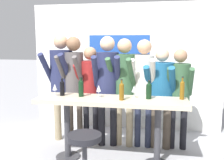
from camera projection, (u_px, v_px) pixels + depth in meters
back_wall at (125, 67)px, 4.96m from camera, size 3.73×0.12×2.47m
tasting_table at (111, 109)px, 3.53m from camera, size 2.13×0.56×0.93m
bar_stool at (85, 151)px, 2.98m from camera, size 0.43×0.43×0.64m
person_far_left at (61, 76)px, 4.25m from camera, size 0.50×0.62×1.85m
person_left at (74, 77)px, 4.16m from camera, size 0.40×0.54×1.81m
person_center_left at (90, 84)px, 4.19m from camera, size 0.39×0.51×1.64m
person_center at (107, 79)px, 4.04m from camera, size 0.47×0.59×1.81m
person_center_right at (124, 80)px, 4.03m from camera, size 0.47×0.59×1.78m
person_right at (144, 81)px, 3.98m from camera, size 0.39×0.53×1.76m
person_far_right at (161, 88)px, 3.95m from camera, size 0.52×0.60×1.63m
person_rightmost at (179, 88)px, 3.92m from camera, size 0.41×0.51×1.62m
wine_bottle_0 at (81, 87)px, 3.61m from camera, size 0.08×0.08×0.29m
wine_bottle_1 at (149, 90)px, 3.46m from camera, size 0.08×0.08×0.26m
wine_bottle_2 at (122, 91)px, 3.39m from camera, size 0.07×0.07×0.29m
wine_bottle_3 at (182, 89)px, 3.43m from camera, size 0.06×0.06×0.32m
wine_bottle_4 at (62, 87)px, 3.68m from camera, size 0.07×0.07×0.26m
wine_glass_0 at (55, 87)px, 3.66m from camera, size 0.07×0.07×0.18m
wine_glass_1 at (134, 89)px, 3.52m from camera, size 0.07×0.07×0.18m
wine_glass_2 at (99, 89)px, 3.56m from camera, size 0.07×0.07×0.18m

